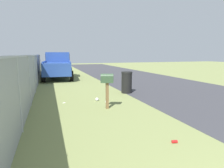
{
  "coord_description": "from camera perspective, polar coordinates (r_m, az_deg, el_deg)",
  "views": [
    {
      "loc": [
        0.52,
        2.52,
        1.93
      ],
      "look_at": [
        5.95,
        0.63,
        0.99
      ],
      "focal_mm": 29.15,
      "sensor_mm": 36.0,
      "label": 1
    }
  ],
  "objects": [
    {
      "name": "road_asphalt",
      "position": [
        8.97,
        31.4,
        -4.46
      ],
      "size": [
        60.0,
        6.61,
        0.01
      ],
      "primitive_type": "cube",
      "color": "#38383D",
      "rests_on": "ground"
    },
    {
      "name": "mailbox",
      "position": [
        6.38,
        -1.53,
        0.91
      ],
      "size": [
        0.35,
        0.49,
        1.26
      ],
      "rotation": [
        0.0,
        0.0,
        -0.37
      ],
      "color": "brown",
      "rests_on": "ground"
    },
    {
      "name": "pickup_truck",
      "position": [
        15.32,
        -16.51,
        5.83
      ],
      "size": [
        5.15,
        2.57,
        2.09
      ],
      "rotation": [
        0.0,
        0.0,
        -0.09
      ],
      "color": "#284793",
      "rests_on": "ground"
    },
    {
      "name": "trash_bin",
      "position": [
        9.15,
        4.63,
        0.56
      ],
      "size": [
        0.55,
        0.55,
        1.08
      ],
      "color": "black",
      "rests_on": "ground"
    },
    {
      "name": "fence_section",
      "position": [
        8.67,
        -23.87,
        2.5
      ],
      "size": [
        17.73,
        0.07,
        1.9
      ],
      "color": "#9EA3A8",
      "rests_on": "ground"
    },
    {
      "name": "litter_bag_midfield_a",
      "position": [
        7.64,
        -4.71,
        -4.81
      ],
      "size": [
        0.14,
        0.14,
        0.14
      ],
      "primitive_type": "sphere",
      "color": "silver",
      "rests_on": "ground"
    },
    {
      "name": "litter_wrapper_near_hydrant",
      "position": [
        7.59,
        -14.85,
        -5.7
      ],
      "size": [
        0.14,
        0.14,
        0.01
      ],
      "primitive_type": "cube",
      "rotation": [
        0.0,
        0.0,
        5.49
      ],
      "color": "silver",
      "rests_on": "ground"
    },
    {
      "name": "litter_cup_by_mailbox",
      "position": [
        7.37,
        -1.66,
        -5.55
      ],
      "size": [
        0.11,
        0.12,
        0.08
      ],
      "primitive_type": "cylinder",
      "rotation": [
        0.0,
        1.57,
        1.91
      ],
      "color": "white",
      "rests_on": "ground"
    },
    {
      "name": "litter_can_far_scatter",
      "position": [
        4.4,
        19.02,
        -16.7
      ],
      "size": [
        0.09,
        0.13,
        0.07
      ],
      "primitive_type": "cylinder",
      "rotation": [
        0.0,
        1.57,
        1.36
      ],
      "color": "red",
      "rests_on": "ground"
    }
  ]
}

